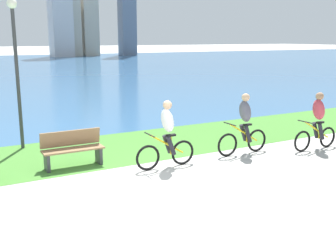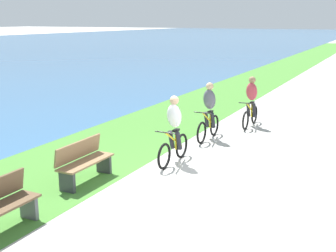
% 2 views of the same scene
% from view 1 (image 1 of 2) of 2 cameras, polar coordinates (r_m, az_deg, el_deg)
% --- Properties ---
extents(ground_plane, '(300.00, 300.00, 0.00)m').
position_cam_1_polar(ground_plane, '(9.04, -0.26, -8.13)').
color(ground_plane, '#B2AFA8').
extents(grass_strip_bayside, '(120.00, 3.45, 0.01)m').
position_cam_1_polar(grass_strip_bayside, '(11.93, -7.90, -3.15)').
color(grass_strip_bayside, '#478433').
rests_on(grass_strip_bayside, ground).
extents(cyclist_lead, '(1.61, 0.52, 1.67)m').
position_cam_1_polar(cyclist_lead, '(9.96, -0.15, -1.18)').
color(cyclist_lead, black).
rests_on(cyclist_lead, ground).
extents(cyclist_trailing, '(1.65, 0.52, 1.68)m').
position_cam_1_polar(cyclist_trailing, '(11.33, 10.57, 0.26)').
color(cyclist_trailing, black).
rests_on(cyclist_trailing, ground).
extents(cyclist_distant_rear, '(1.62, 0.52, 1.65)m').
position_cam_1_polar(cyclist_distant_rear, '(12.33, 20.10, 0.65)').
color(cyclist_distant_rear, black).
rests_on(cyclist_distant_rear, ground).
extents(bench_far_along_path, '(1.50, 0.47, 0.90)m').
position_cam_1_polar(bench_far_along_path, '(10.40, -13.16, -3.12)').
color(bench_far_along_path, olive).
rests_on(bench_far_along_path, ground).
extents(lamppost_tall, '(0.28, 0.28, 4.18)m').
position_cam_1_polar(lamppost_tall, '(12.25, -20.47, 9.45)').
color(lamppost_tall, '#38383D').
rests_on(lamppost_tall, ground).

